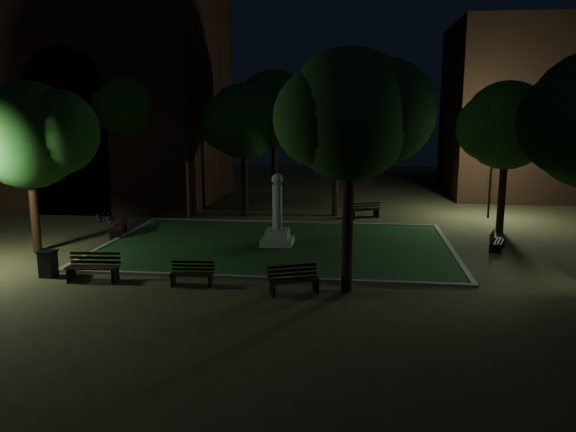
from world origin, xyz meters
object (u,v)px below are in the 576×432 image
Objects in this scene: bench_left_side at (120,228)px; bench_far_side at (365,211)px; bench_near_left at (192,274)px; bench_right_side at (496,242)px; trash_bin at (48,264)px; monument at (277,225)px; bench_west_near at (94,268)px; bench_near_right at (294,280)px; bicycle at (104,216)px.

bench_left_side is 0.99× the size of bench_far_side.
bench_near_left is at bearing 25.29° from bench_left_side.
trash_bin is (-17.19, -6.14, 0.11)m from bench_right_side.
monument reaches higher than bench_right_side.
bench_near_left is 0.98× the size of bench_right_side.
bench_left_side is at bearing 124.79° from bench_near_left.
bench_left_side is at bearing 172.60° from monument.
bench_west_near is 1.89m from trash_bin.
bicycle is at bearing 116.25° from bench_near_right.
bench_near_left is 1.02× the size of bicycle.
bench_west_near is (-3.63, 0.06, 0.09)m from bench_near_left.
monument reaches higher than bench_left_side.
trash_bin is (0.19, -6.72, 0.06)m from bench_left_side.
monument is 9.58m from bench_right_side.
monument is 1.82× the size of bench_left_side.
bench_far_side is (-5.58, 6.77, 0.05)m from bench_right_side.
trash_bin reaches higher than bench_far_side.
bench_right_side is at bearing 24.79° from bench_near_left.
bench_near_left is 9.06m from bench_left_side.
monument is at bearing 41.64° from bench_west_near.
bench_far_side reaches higher than bench_left_side.
monument is 7.92m from bench_left_side.
bench_right_side is 0.88× the size of bench_far_side.
bench_west_near reaches higher than trash_bin.
bench_west_near is 1.20× the size of bench_right_side.
bench_near_left is 0.87× the size of bench_left_side.
bicycle is (-19.53, 3.51, 0.02)m from bench_right_side.
trash_bin is at bearing 153.74° from bench_near_right.
trash_bin reaches higher than bench_left_side.
bench_right_side is (11.68, 6.47, -0.01)m from bench_near_left.
bench_far_side is at bearing 61.16° from monument.
bicycle is (-2.15, 2.93, -0.04)m from bench_left_side.
bench_near_left is 14.57m from bench_far_side.
bench_west_near is at bearing 174.83° from bench_near_left.
bench_near_right is 13.90m from bench_far_side.
bench_left_side is 1.17× the size of bicycle.
monument is 2.05× the size of bench_right_side.
bicycle is (-13.95, -3.26, -0.04)m from bench_far_side.
bench_left_side is 17.39m from bench_right_side.
bench_near_right is 1.15× the size of bench_right_side.
monument is 6.42m from bench_near_left.
bench_left_side is 1.80× the size of trash_bin.
bench_far_side is at bearing 58.17° from bench_near_right.
bench_far_side is 17.36m from trash_bin.
trash_bin reaches higher than bench_right_side.
trash_bin is at bearing -135.22° from bicycle.
monument is 2.09× the size of bench_near_left.
bench_west_near is 10.77m from bicycle.
bench_right_side reaches higher than bicycle.
trash_bin is at bearing -12.04° from bench_left_side.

